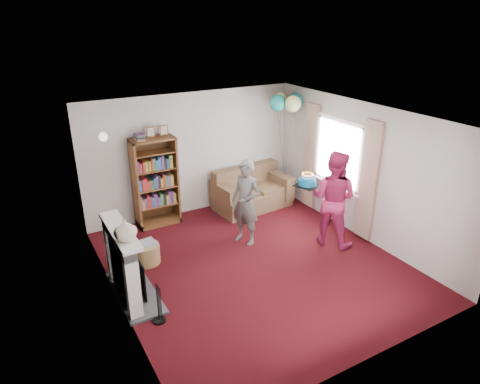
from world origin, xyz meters
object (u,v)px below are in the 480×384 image
bookcase (155,182)px  birthday_cake (307,182)px  person_striped (246,203)px  sofa (251,192)px  person_magenta (333,199)px

bookcase → birthday_cake: (2.07, -2.07, 0.32)m
person_striped → birthday_cake: (0.93, -0.54, 0.40)m
bookcase → birthday_cake: bookcase is taller
sofa → birthday_cake: 2.03m
person_striped → sofa: bearing=121.3°
bookcase → birthday_cake: size_ratio=5.36×
bookcase → birthday_cake: bearing=-45.0°
birthday_cake → person_striped: bearing=150.0°
bookcase → sofa: bookcase is taller
person_striped → person_magenta: bearing=35.2°
sofa → person_magenta: 2.21m
bookcase → sofa: size_ratio=1.22×
person_striped → person_magenta: size_ratio=0.90×
person_striped → birthday_cake: size_ratio=4.27×
bookcase → person_magenta: bookcase is taller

